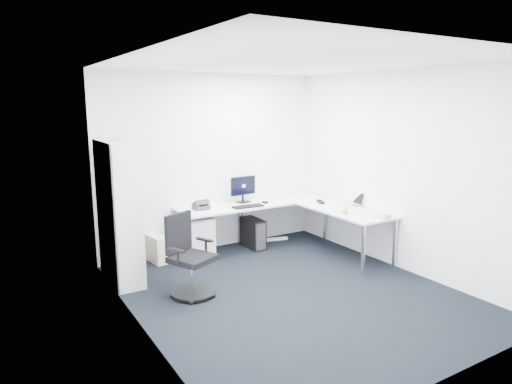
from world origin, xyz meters
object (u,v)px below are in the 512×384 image
l_desk (267,230)px  laptop (347,199)px  task_chair (193,256)px  monitor (243,189)px  bookshelf (119,212)px

l_desk → laptop: 1.31m
task_chair → monitor: monitor is taller
bookshelf → laptop: bearing=-11.0°
bookshelf → laptop: bookshelf is taller
l_desk → laptop: bearing=-28.4°
task_chair → bookshelf: bearing=98.1°
l_desk → monitor: monitor is taller
laptop → bookshelf: bearing=-179.6°
monitor → laptop: bearing=-44.6°
l_desk → task_chair: (-1.58, -0.86, 0.13)m
bookshelf → laptop: (3.25, -0.63, -0.07)m
task_chair → monitor: size_ratio=2.21×
monitor → laptop: (1.21, -1.04, -0.10)m
l_desk → laptop: size_ratio=7.97×
task_chair → laptop: size_ratio=3.15×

